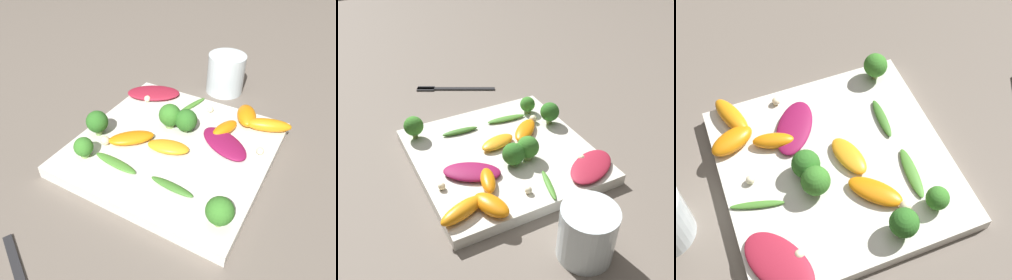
# 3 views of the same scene
# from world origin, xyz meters

# --- Properties ---
(ground_plane) EXTENTS (2.40, 2.40, 0.00)m
(ground_plane) POSITION_xyz_m (0.00, 0.00, 0.00)
(ground_plane) COLOR #6B6056
(plate) EXTENTS (0.31, 0.31, 0.02)m
(plate) POSITION_xyz_m (0.00, 0.00, 0.01)
(plate) COLOR silver
(plate) RESTS_ON ground_plane
(radicchio_leaf_0) EXTENTS (0.10, 0.12, 0.01)m
(radicchio_leaf_0) POSITION_xyz_m (0.11, 0.11, 0.03)
(radicchio_leaf_0) COLOR maroon
(radicchio_leaf_0) RESTS_ON plate
(radicchio_leaf_1) EXTENTS (0.09, 0.11, 0.01)m
(radicchio_leaf_1) POSITION_xyz_m (0.04, -0.07, 0.03)
(radicchio_leaf_1) COLOR maroon
(radicchio_leaf_1) RESTS_ON plate
(orange_segment_0) EXTENTS (0.05, 0.07, 0.01)m
(orange_segment_0) POSITION_xyz_m (-0.02, 0.00, 0.03)
(orange_segment_0) COLOR orange
(orange_segment_0) RESTS_ON plate
(orange_segment_1) EXTENTS (0.05, 0.08, 0.02)m
(orange_segment_1) POSITION_xyz_m (0.11, -0.12, 0.03)
(orange_segment_1) COLOR orange
(orange_segment_1) RESTS_ON plate
(orange_segment_2) EXTENTS (0.06, 0.04, 0.02)m
(orange_segment_2) POSITION_xyz_m (0.07, -0.06, 0.03)
(orange_segment_2) COLOR orange
(orange_segment_2) RESTS_ON plate
(orange_segment_3) EXTENTS (0.08, 0.08, 0.02)m
(orange_segment_3) POSITION_xyz_m (-0.03, 0.06, 0.03)
(orange_segment_3) COLOR orange
(orange_segment_3) RESTS_ON plate
(orange_segment_4) EXTENTS (0.07, 0.06, 0.02)m
(orange_segment_4) POSITION_xyz_m (0.12, -0.08, 0.03)
(orange_segment_4) COLOR orange
(orange_segment_4) RESTS_ON plate
(broccoli_floret_0) EXTENTS (0.04, 0.04, 0.04)m
(broccoli_floret_0) POSITION_xyz_m (-0.04, 0.13, 0.05)
(broccoli_floret_0) COLOR #7A9E51
(broccoli_floret_0) RESTS_ON plate
(broccoli_floret_1) EXTENTS (0.04, 0.04, 0.04)m
(broccoli_floret_1) POSITION_xyz_m (0.04, 0.03, 0.04)
(broccoli_floret_1) COLOR #7A9E51
(broccoli_floret_1) RESTS_ON plate
(broccoli_floret_2) EXTENTS (0.04, 0.04, 0.04)m
(broccoli_floret_2) POSITION_xyz_m (0.04, -0.00, 0.04)
(broccoli_floret_2) COLOR #7A9E51
(broccoli_floret_2) RESTS_ON plate
(broccoli_floret_3) EXTENTS (0.04, 0.04, 0.04)m
(broccoli_floret_3) POSITION_xyz_m (-0.11, -0.13, 0.05)
(broccoli_floret_3) COLOR #7A9E51
(broccoli_floret_3) RESTS_ON plate
(broccoli_floret_4) EXTENTS (0.03, 0.03, 0.03)m
(broccoli_floret_4) POSITION_xyz_m (-0.10, 0.11, 0.04)
(broccoli_floret_4) COLOR #84AD5B
(broccoli_floret_4) RESTS_ON plate
(arugula_sprig_0) EXTENTS (0.07, 0.03, 0.01)m
(arugula_sprig_0) POSITION_xyz_m (0.12, 0.02, 0.02)
(arugula_sprig_0) COLOR #47842D
(arugula_sprig_0) RESTS_ON plate
(arugula_sprig_1) EXTENTS (0.02, 0.08, 0.01)m
(arugula_sprig_1) POSITION_xyz_m (-0.09, 0.05, 0.02)
(arugula_sprig_1) COLOR #47842D
(arugula_sprig_1) RESTS_ON plate
(arugula_sprig_2) EXTENTS (0.02, 0.07, 0.01)m
(arugula_sprig_2) POSITION_xyz_m (-0.09, -0.05, 0.03)
(arugula_sprig_2) COLOR #3D7528
(arugula_sprig_2) RESTS_ON plate
(macadamia_nut_0) EXTENTS (0.01, 0.01, 0.01)m
(macadamia_nut_0) POSITION_xyz_m (0.09, 0.11, 0.03)
(macadamia_nut_0) COLOR beige
(macadamia_nut_0) RESTS_ON plate
(macadamia_nut_1) EXTENTS (0.01, 0.01, 0.01)m
(macadamia_nut_1) POSITION_xyz_m (0.12, -0.01, 0.03)
(macadamia_nut_1) COLOR beige
(macadamia_nut_1) RESTS_ON plate
(macadamia_nut_2) EXTENTS (0.01, 0.01, 0.01)m
(macadamia_nut_2) POSITION_xyz_m (0.05, -0.13, 0.03)
(macadamia_nut_2) COLOR beige
(macadamia_nut_2) RESTS_ON plate
(macadamia_nut_3) EXTENTS (0.02, 0.02, 0.02)m
(macadamia_nut_3) POSITION_xyz_m (-0.06, 0.10, 0.03)
(macadamia_nut_3) COLOR beige
(macadamia_nut_3) RESTS_ON plate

